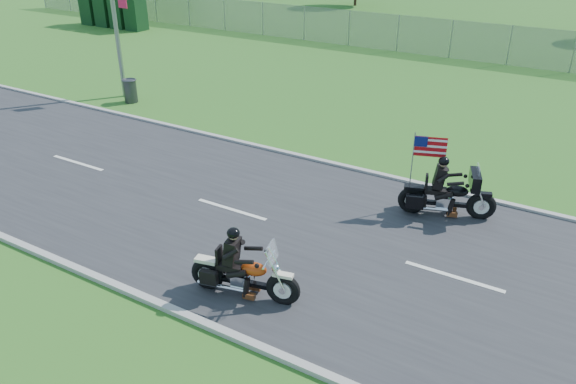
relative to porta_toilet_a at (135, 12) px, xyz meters
The scene contains 12 objects.
ground 27.83m from the porta_toilet_a, 37.69° to the right, with size 420.00×420.00×0.00m, color #23571B.
road 27.83m from the porta_toilet_a, 37.69° to the right, with size 120.00×8.00×0.04m, color #28282B.
curb_north 25.55m from the porta_toilet_a, 30.48° to the right, with size 120.00×0.18×0.12m, color #9E9B93.
curb_south 30.47m from the porta_toilet_a, 43.74° to the right, with size 120.00×0.18×0.12m, color #9E9B93.
fence 17.26m from the porta_toilet_a, 10.01° to the left, with size 60.00×0.03×2.00m, color gray.
porta_toilet_a is the anchor object (origin of this frame).
porta_toilet_b 1.40m from the porta_toilet_a, behind, with size 1.10×1.10×2.30m, color black.
porta_toilet_c 2.80m from the porta_toilet_a, behind, with size 1.10×1.10×2.30m, color black.
porta_toilet_d 4.20m from the porta_toilet_a, behind, with size 1.10×1.10×2.30m, color black.
motorcycle_lead 29.95m from the porta_toilet_a, 41.61° to the right, with size 2.40×0.93×1.63m.
motorcycle_follow 28.83m from the porta_toilet_a, 29.87° to the right, with size 2.43×1.22×2.10m.
trash_can 15.80m from the porta_toilet_a, 46.60° to the right, with size 0.54×0.54×0.94m, color #313135.
Camera 1 is at (6.05, -10.56, 7.27)m, focal length 35.00 mm.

